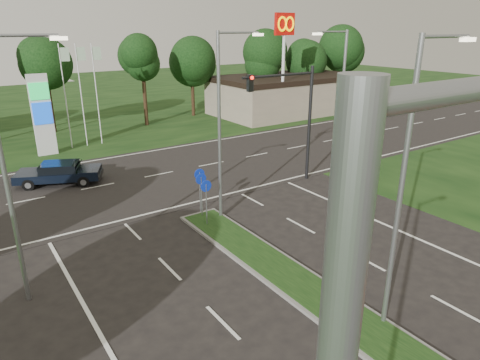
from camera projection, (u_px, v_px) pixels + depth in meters
verge_far at (44, 107)px, 51.60m from camera, size 160.00×50.00×0.02m
cross_road at (145, 177)px, 27.52m from camera, size 160.00×12.00×0.02m
commercial_building at (287, 95)px, 47.86m from camera, size 16.00×9.00×4.00m
streetlight_median_near at (407, 176)px, 12.35m from camera, size 2.53×0.22×9.00m
streetlight_median_far at (223, 118)px, 20.12m from camera, size 2.53×0.22×9.00m
streetlight_left_far at (10, 162)px, 13.62m from camera, size 2.53×0.22×9.00m
streetlight_right_far at (339, 103)px, 24.26m from camera, size 2.53×0.22×9.00m
traffic_signal at (294, 108)px, 25.10m from camera, size 5.10×0.42×7.00m
median_signs at (202, 187)px, 21.03m from camera, size 1.16×1.76×2.38m
gas_pylon at (45, 113)px, 31.46m from camera, size 5.80×1.26×8.00m
mcdonalds_sign at (284, 40)px, 40.58m from camera, size 2.20×0.47×10.40m
treeline_far at (69, 55)px, 37.65m from camera, size 6.00×6.00×9.90m
navy_sedan at (59, 173)px, 26.19m from camera, size 5.26×3.83×1.34m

